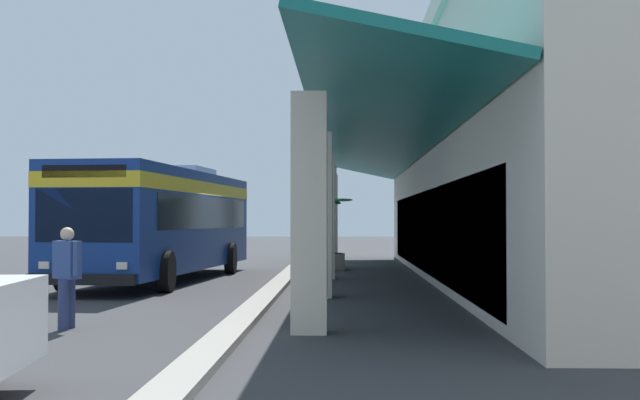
# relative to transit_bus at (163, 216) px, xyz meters

# --- Properties ---
(ground) EXTENTS (120.00, 120.00, 0.00)m
(ground) POSITION_rel_transit_bus_xyz_m (-0.38, 8.23, -1.85)
(ground) COLOR #38383A
(curb_strip) EXTENTS (34.21, 0.50, 0.12)m
(curb_strip) POSITION_rel_transit_bus_xyz_m (-0.83, 3.48, -1.79)
(curb_strip) COLOR #9E998E
(curb_strip) RESTS_ON ground
(plaza_building) EXTENTS (28.81, 14.53, 7.36)m
(plaza_building) POSITION_rel_transit_bus_xyz_m (-0.83, 13.11, 1.83)
(plaza_building) COLOR beige
(plaza_building) RESTS_ON ground
(transit_bus) EXTENTS (11.39, 3.58, 3.34)m
(transit_bus) POSITION_rel_transit_bus_xyz_m (0.00, 0.00, 0.00)
(transit_bus) COLOR navy
(transit_bus) RESTS_ON ground
(pedestrian) EXTENTS (0.50, 0.51, 1.63)m
(pedestrian) POSITION_rel_transit_bus_xyz_m (10.26, 0.77, -0.94)
(pedestrian) COLOR navy
(pedestrian) RESTS_ON ground
(potted_palm) EXTENTS (1.70, 1.69, 2.52)m
(potted_palm) POSITION_rel_transit_bus_xyz_m (-5.11, 4.77, -1.24)
(potted_palm) COLOR gray
(potted_palm) RESTS_ON ground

